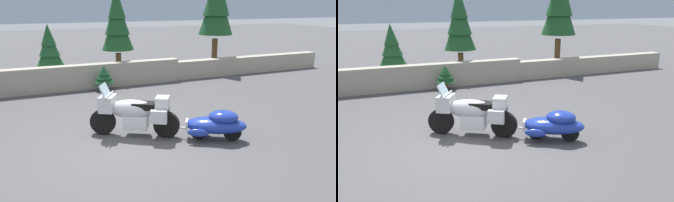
% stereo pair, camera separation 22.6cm
% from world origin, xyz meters
% --- Properties ---
extents(ground_plane, '(80.00, 80.00, 0.00)m').
position_xyz_m(ground_plane, '(0.00, 0.00, 0.00)').
color(ground_plane, '#424244').
extents(stone_guard_wall, '(24.00, 0.57, 0.96)m').
position_xyz_m(stone_guard_wall, '(0.46, 6.19, 0.43)').
color(stone_guard_wall, gray).
rests_on(stone_guard_wall, ground).
extents(touring_motorcycle, '(2.05, 1.44, 1.33)m').
position_xyz_m(touring_motorcycle, '(0.28, 0.65, 0.62)').
color(touring_motorcycle, black).
rests_on(touring_motorcycle, ground).
extents(car_shaped_trailer, '(2.08, 1.44, 0.76)m').
position_xyz_m(car_shaped_trailer, '(2.05, -0.40, 0.41)').
color(car_shaped_trailer, black).
rests_on(car_shaped_trailer, ground).
extents(pine_tree_tall, '(1.69, 1.69, 5.48)m').
position_xyz_m(pine_tree_tall, '(6.75, 7.48, 3.43)').
color(pine_tree_tall, brown).
rests_on(pine_tree_tall, ground).
extents(pine_tree_secondary, '(1.07, 1.07, 2.50)m').
position_xyz_m(pine_tree_secondary, '(-1.13, 7.29, 1.56)').
color(pine_tree_secondary, brown).
rests_on(pine_tree_secondary, ground).
extents(pine_tree_far_right, '(1.39, 1.39, 4.02)m').
position_xyz_m(pine_tree_far_right, '(1.73, 7.33, 2.52)').
color(pine_tree_far_right, brown).
rests_on(pine_tree_far_right, ground).
extents(pine_sapling_farther, '(0.76, 0.76, 0.97)m').
position_xyz_m(pine_sapling_farther, '(0.66, 5.56, 0.60)').
color(pine_sapling_farther, brown).
rests_on(pine_sapling_farther, ground).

